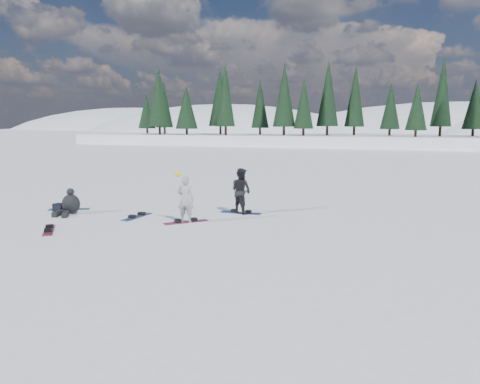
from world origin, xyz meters
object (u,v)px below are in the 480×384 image
snowboard_loose_b (49,230)px  snowboard_loose_a (137,217)px  snowboarder_man (241,191)px  gear_bag (60,208)px  seated_rider (70,204)px  snowboard_loose_c (69,209)px  snowboarder_woman (185,199)px

snowboard_loose_b → snowboard_loose_a: same height
snowboarder_man → gear_bag: (-6.44, -2.04, -0.68)m
gear_bag → seated_rider: bearing=-20.4°
snowboarder_man → snowboard_loose_c: (-6.38, -1.61, -0.81)m
gear_bag → snowboard_loose_c: size_ratio=0.30×
seated_rider → snowboard_loose_c: size_ratio=0.81×
snowboarder_woman → snowboard_loose_b: bearing=30.4°
gear_bag → snowboard_loose_c: (0.06, 0.43, -0.14)m
snowboard_loose_a → snowboarder_woman: bearing=-93.3°
gear_bag → snowboard_loose_c: bearing=82.4°
snowboard_loose_b → snowboarder_woman: bearing=88.5°
snowboarder_man → seated_rider: snowboarder_man is taller
seated_rider → snowboard_loose_a: seated_rider is taller
snowboarder_woman → snowboard_loose_c: 5.31m
seated_rider → snowboard_loose_c: bearing=108.5°
seated_rider → snowboard_loose_b: size_ratio=0.81×
gear_bag → snowboard_loose_b: gear_bag is taller
seated_rider → snowboard_loose_a: size_ratio=0.81×
snowboard_loose_c → seated_rider: bearing=-74.6°
snowboarder_woman → snowboarder_man: size_ratio=1.02×
snowboarder_man → snowboard_loose_b: bearing=69.3°
snowboard_loose_c → snowboarder_man: bearing=-13.5°
snowboarder_woman → seated_rider: (-4.59, -0.15, -0.43)m
seated_rider → gear_bag: bearing=135.0°
snowboard_loose_b → snowboard_loose_a: (1.37, 2.73, 0.00)m
snowboarder_woman → snowboard_loose_b: size_ratio=1.13×
snowboard_loose_c → snowboard_loose_b: size_ratio=1.00×
snowboard_loose_a → snowboard_loose_c: bearing=86.2°
snowboarder_woman → snowboarder_man: snowboarder_woman is taller
seated_rider → gear_bag: seated_rider is taller
snowboard_loose_b → snowboard_loose_a: bearing=115.0°
snowboarder_man → snowboard_loose_a: size_ratio=1.10×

